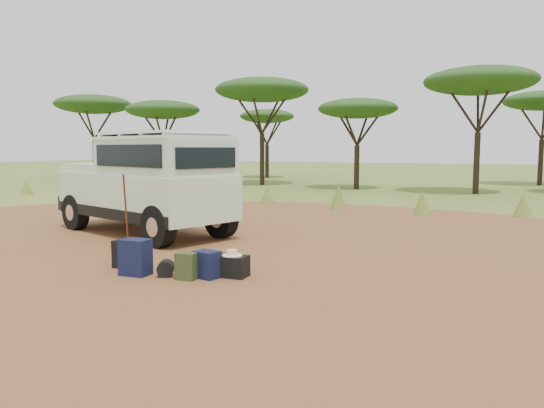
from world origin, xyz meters
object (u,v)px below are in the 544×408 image
at_px(safari_vehicle, 148,186).
at_px(backpack_olive, 186,266).
at_px(backpack_navy, 135,257).
at_px(backpack_black, 125,254).
at_px(hard_case, 232,266).
at_px(walking_staff, 126,211).
at_px(duffel_navy, 207,265).

bearing_deg(safari_vehicle, backpack_olive, -26.62).
bearing_deg(backpack_navy, backpack_black, 142.44).
height_order(backpack_black, backpack_olive, backpack_black).
distance_m(safari_vehicle, backpack_navy, 4.54).
xyz_separation_m(backpack_black, hard_case, (2.11, 0.22, -0.07)).
height_order(walking_staff, backpack_navy, walking_staff).
bearing_deg(backpack_olive, duffel_navy, 38.86).
xyz_separation_m(backpack_black, backpack_olive, (1.52, -0.27, -0.03)).
relative_size(safari_vehicle, walking_staff, 3.24).
height_order(backpack_black, duffel_navy, backpack_black).
bearing_deg(walking_staff, backpack_navy, -80.57).
xyz_separation_m(safari_vehicle, backpack_navy, (2.55, -3.64, -0.92)).
relative_size(backpack_olive, hard_case, 0.88).
relative_size(backpack_olive, duffel_navy, 0.98).
distance_m(walking_staff, backpack_navy, 2.70).
relative_size(backpack_navy, duffel_navy, 1.36).
bearing_deg(walking_staff, safari_vehicle, 79.40).
distance_m(walking_staff, duffel_navy, 3.47).
relative_size(walking_staff, hard_case, 3.34).
bearing_deg(safari_vehicle, hard_case, -18.02).
relative_size(backpack_navy, backpack_olive, 1.38).
bearing_deg(duffel_navy, hard_case, 46.54).
bearing_deg(walking_staff, backpack_olive, -67.10).
xyz_separation_m(backpack_olive, hard_case, (0.59, 0.49, -0.04)).
bearing_deg(hard_case, duffel_navy, -146.82).
relative_size(safari_vehicle, backpack_olive, 12.30).
relative_size(walking_staff, backpack_olive, 3.79).
bearing_deg(safari_vehicle, walking_staff, -48.22).
xyz_separation_m(backpack_olive, duffel_navy, (0.25, 0.24, 0.00)).
distance_m(backpack_olive, duffel_navy, 0.34).
xyz_separation_m(backpack_navy, hard_case, (1.56, 0.60, -0.13)).
bearing_deg(backpack_navy, walking_staff, 129.64).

